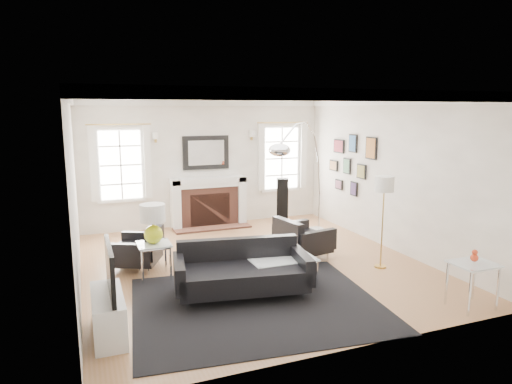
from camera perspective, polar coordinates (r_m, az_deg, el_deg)
name	(u,v)px	position (r m, az deg, el deg)	size (l,w,h in m)	color
floor	(253,264)	(7.87, -0.37, -9.02)	(6.00, 6.00, 0.00)	#A37044
back_wall	(206,163)	(10.35, -6.31, 3.56)	(5.50, 0.04, 2.80)	white
front_wall	(355,226)	(4.89, 12.25, -4.15)	(5.50, 0.04, 2.80)	white
left_wall	(74,194)	(7.04, -21.78, -0.27)	(0.04, 6.00, 2.80)	white
right_wall	(391,175)	(8.87, 16.48, 2.08)	(0.04, 6.00, 2.80)	white
ceiling	(253,97)	(7.43, -0.39, 11.83)	(5.50, 6.00, 0.02)	white
crown_molding	(253,101)	(7.43, -0.39, 11.36)	(5.50, 6.00, 0.12)	white
fireplace	(209,202)	(10.29, -5.91, -1.31)	(1.70, 0.69, 1.11)	white
mantel_mirror	(206,153)	(10.28, -6.27, 4.92)	(1.05, 0.07, 0.75)	black
window_left	(121,165)	(9.98, -16.56, 3.29)	(1.24, 0.15, 1.62)	white
window_right	(281,158)	(10.92, 3.20, 4.26)	(1.24, 0.15, 1.62)	white
gallery_wall	(351,161)	(9.88, 11.79, 3.87)	(0.04, 1.73, 1.29)	black
tv_unit	(108,308)	(5.71, -17.96, -13.67)	(0.35, 1.00, 1.09)	white
area_rug	(257,304)	(6.36, 0.09, -13.80)	(3.26, 2.72, 0.01)	black
sofa	(241,271)	(6.57, -1.86, -9.90)	(1.99, 1.15, 0.61)	black
armchair_left	(139,250)	(7.83, -14.36, -7.08)	(0.99, 1.04, 0.55)	black
armchair_right	(301,240)	(8.14, 5.62, -5.94)	(0.94, 1.01, 0.60)	black
coffee_table	(277,256)	(7.00, 2.59, -8.03)	(0.98, 0.98, 0.43)	silver
side_table_left	(154,250)	(7.30, -12.62, -7.09)	(0.51, 0.51, 0.56)	silver
nesting_table	(473,272)	(6.73, 25.50, -9.00)	(0.56, 0.47, 0.62)	silver
gourd_lamp	(153,221)	(7.18, -12.77, -3.56)	(0.39, 0.39, 0.62)	#CCDB1B
orange_vase	(474,256)	(6.66, 25.64, -7.26)	(0.10, 0.10, 0.16)	red
arc_floor_lamp	(302,180)	(8.29, 5.72, 1.46)	(1.75, 1.62, 2.47)	silver
stick_floor_lamp	(384,189)	(7.67, 15.73, 0.39)	(0.31, 0.31, 1.54)	gold
speaker_tower	(282,206)	(9.64, 3.31, -1.77)	(0.24, 0.24, 1.18)	black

